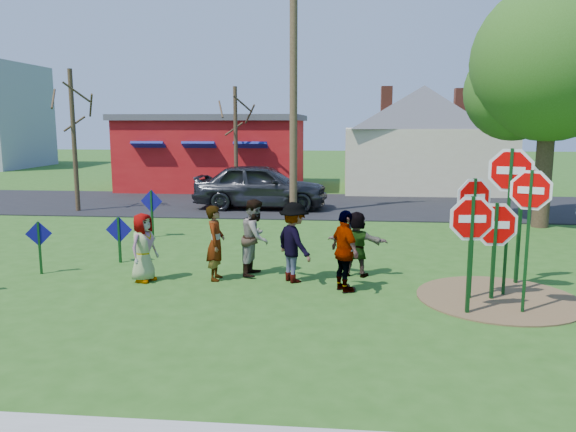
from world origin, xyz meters
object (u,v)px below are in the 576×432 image
object	(u,v)px
stop_sign_b	(510,184)
suv	(261,186)
person_a	(143,247)
utility_pole	(293,84)
leafy_tree	(555,71)
stop_sign_a	(471,229)
stop_sign_d	(522,192)
stop_sign_c	(530,208)
person_b	(216,243)

from	to	relation	value
stop_sign_b	suv	distance (m)	12.93
person_a	utility_pole	size ratio (longest dim) A/B	0.16
person_a	leafy_tree	xyz separation A→B (m)	(11.15, 7.70, 4.38)
stop_sign_a	stop_sign_d	size ratio (longest dim) A/B	0.83
stop_sign_b	suv	size ratio (longest dim) A/B	0.58
stop_sign_d	suv	world-z (taller)	stop_sign_d
stop_sign_b	stop_sign_c	distance (m)	1.13
suv	leafy_tree	world-z (taller)	leafy_tree
stop_sign_a	stop_sign_d	distance (m)	2.60
stop_sign_c	utility_pole	size ratio (longest dim) A/B	0.30
stop_sign_a	person_a	size ratio (longest dim) A/B	1.53
stop_sign_b	stop_sign_c	bearing A→B (deg)	-69.70
person_a	leafy_tree	size ratio (longest dim) A/B	0.19
stop_sign_c	person_a	bearing A→B (deg)	-165.56
stop_sign_a	person_b	world-z (taller)	stop_sign_a
stop_sign_b	person_b	bearing A→B (deg)	-168.18
stop_sign_d	suv	xyz separation A→B (m)	(-7.10, 10.16, -1.08)
stop_sign_a	leafy_tree	world-z (taller)	leafy_tree
stop_sign_a	stop_sign_c	world-z (taller)	stop_sign_c
stop_sign_c	stop_sign_a	bearing A→B (deg)	-147.72
stop_sign_b	person_a	bearing A→B (deg)	-164.95
stop_sign_a	leafy_tree	distance (m)	10.86
stop_sign_b	person_b	world-z (taller)	stop_sign_b
stop_sign_b	suv	world-z (taller)	stop_sign_b
stop_sign_a	utility_pole	distance (m)	12.17
suv	utility_pole	bearing A→B (deg)	-131.64
stop_sign_b	utility_pole	bearing A→B (deg)	135.36
stop_sign_a	leafy_tree	size ratio (longest dim) A/B	0.29
person_a	person_b	distance (m)	1.59
suv	stop_sign_b	bearing A→B (deg)	-148.25
person_b	utility_pole	world-z (taller)	utility_pole
person_a	suv	xyz separation A→B (m)	(1.06, 10.72, 0.19)
stop_sign_d	suv	size ratio (longest dim) A/B	0.52
utility_pole	person_b	bearing A→B (deg)	-95.84
stop_sign_d	leafy_tree	size ratio (longest dim) A/B	0.35
utility_pole	suv	bearing A→B (deg)	137.46
stop_sign_b	stop_sign_c	xyz separation A→B (m)	(0.05, -1.08, -0.31)
stop_sign_b	stop_sign_c	world-z (taller)	stop_sign_b
utility_pole	stop_sign_b	bearing A→B (deg)	-62.05
leafy_tree	utility_pole	bearing A→B (deg)	168.87
stop_sign_b	person_b	distance (m)	6.29
stop_sign_b	stop_sign_d	world-z (taller)	stop_sign_b
person_a	utility_pole	distance (m)	10.58
stop_sign_c	person_a	xyz separation A→B (m)	(-7.71, 1.40, -1.20)
stop_sign_d	person_b	world-z (taller)	stop_sign_d
stop_sign_a	person_a	xyz separation A→B (m)	(-6.68, 1.53, -0.83)
stop_sign_d	utility_pole	world-z (taller)	utility_pole
stop_sign_b	person_a	size ratio (longest dim) A/B	2.05
person_a	suv	world-z (taller)	suv
leafy_tree	stop_sign_a	bearing A→B (deg)	-115.86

